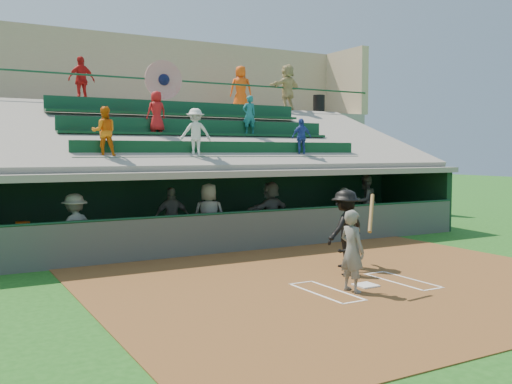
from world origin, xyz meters
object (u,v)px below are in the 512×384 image
catcher (348,252)px  white_table (21,248)px  home_plate (366,285)px  water_cooler (23,229)px  batter_at_plate (352,250)px  trash_bin (319,104)px

catcher → white_table: size_ratio=1.39×
home_plate → water_cooler: bearing=133.1°
home_plate → batter_at_plate: size_ratio=0.22×
batter_at_plate → trash_bin: bearing=57.1°
white_table → water_cooler: 0.51m
catcher → white_table: (-6.29, 5.29, -0.17)m
batter_at_plate → trash_bin: size_ratio=2.42×
water_cooler → trash_bin: 15.28m
home_plate → white_table: bearing=133.2°
water_cooler → trash_bin: trash_bin is taller
home_plate → water_cooler: 8.67m
white_table → catcher: bearing=-37.6°
white_table → water_cooler: size_ratio=2.10×
home_plate → trash_bin: size_ratio=0.53×
batter_at_plate → water_cooler: bearing=129.2°
batter_at_plate → white_table: batter_at_plate is taller
white_table → trash_bin: 15.46m
batter_at_plate → trash_bin: 15.48m
catcher → home_plate: bearing=82.7°
home_plate → water_cooler: water_cooler is taller
home_plate → white_table: white_table is taller
batter_at_plate → white_table: size_ratio=2.61×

